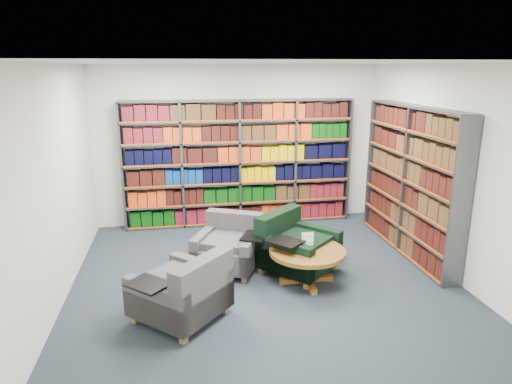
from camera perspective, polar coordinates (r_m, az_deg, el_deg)
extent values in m
cube|color=black|center=(6.24, 0.96, -10.85)|extent=(5.00, 5.00, 0.01)
cube|color=white|center=(5.59, 1.10, 15.93)|extent=(5.00, 5.00, 0.01)
cube|color=silver|center=(8.18, -2.30, 5.86)|extent=(5.00, 0.01, 2.80)
cube|color=silver|center=(3.45, 8.97, -7.91)|extent=(5.00, 0.01, 2.80)
cube|color=silver|center=(5.84, -23.90, 0.65)|extent=(0.01, 5.00, 2.80)
cube|color=silver|center=(6.69, 22.63, 2.52)|extent=(0.01, 5.00, 2.80)
cube|color=#47494F|center=(8.08, -2.12, 3.57)|extent=(4.00, 0.28, 2.20)
cube|color=silver|center=(8.20, -2.25, 3.76)|extent=(4.00, 0.02, 2.20)
cube|color=#D84C0A|center=(7.95, -1.99, 3.38)|extent=(4.00, 0.01, 2.20)
cube|color=#063807|center=(8.31, -2.06, -2.66)|extent=(3.88, 0.21, 0.29)
cube|color=red|center=(8.21, -2.08, -0.22)|extent=(3.88, 0.21, 0.29)
cube|color=black|center=(8.12, -2.11, 2.27)|extent=(3.88, 0.21, 0.29)
cube|color=black|center=(8.04, -2.13, 4.81)|extent=(3.88, 0.21, 0.29)
cube|color=maroon|center=(7.98, -2.16, 7.40)|extent=(3.88, 0.21, 0.29)
cube|color=maroon|center=(7.94, -2.19, 10.02)|extent=(3.88, 0.21, 0.29)
cube|color=#47494F|center=(7.17, 18.76, 1.24)|extent=(0.28, 2.50, 2.20)
cube|color=silver|center=(7.23, 19.66, 1.27)|extent=(0.02, 2.50, 2.20)
cube|color=#D84C0A|center=(7.11, 17.84, 1.20)|extent=(0.02, 2.50, 2.20)
cube|color=black|center=(7.44, 18.15, -5.67)|extent=(0.21, 2.38, 0.29)
cube|color=black|center=(7.32, 18.39, -2.98)|extent=(0.21, 2.38, 0.29)
cube|color=black|center=(7.22, 18.63, -0.22)|extent=(0.21, 2.38, 0.29)
cube|color=#422914|center=(7.13, 18.88, 2.62)|extent=(0.21, 2.38, 0.29)
cube|color=black|center=(7.07, 19.14, 5.52)|extent=(0.21, 2.38, 0.29)
cube|color=black|center=(7.02, 19.40, 8.47)|extent=(0.21, 2.38, 0.29)
cube|color=#0E1F3C|center=(6.43, -3.52, -7.66)|extent=(1.09, 1.09, 0.29)
cube|color=#0E1F3C|center=(6.65, -2.67, -5.17)|extent=(0.82, 0.51, 0.66)
cube|color=#0E1F3C|center=(6.52, -6.44, -6.72)|extent=(0.46, 0.80, 0.44)
cube|color=#0E1F3C|center=(6.31, -0.51, -7.38)|extent=(0.46, 0.80, 0.44)
cube|color=black|center=(6.17, -0.22, -5.55)|extent=(0.45, 0.50, 0.02)
cube|color=olive|center=(6.33, -7.42, -10.05)|extent=(0.08, 0.08, 0.09)
cube|color=olive|center=(6.13, -1.45, -10.84)|extent=(0.08, 0.08, 0.09)
cube|color=olive|center=(6.90, -5.28, -7.76)|extent=(0.08, 0.08, 0.09)
cube|color=olive|center=(6.72, 0.20, -8.38)|extent=(0.08, 0.08, 0.09)
cube|color=black|center=(6.37, 5.34, -7.75)|extent=(1.25, 1.25, 0.32)
cube|color=black|center=(6.47, 2.80, -5.44)|extent=(0.79, 0.74, 0.71)
cube|color=black|center=(6.05, 3.44, -8.19)|extent=(0.70, 0.75, 0.47)
cube|color=black|center=(6.64, 7.11, -6.09)|extent=(0.70, 0.75, 0.47)
cube|color=black|center=(5.89, 3.60, -6.17)|extent=(0.54, 0.55, 0.02)
cube|color=olive|center=(6.00, 6.38, -11.48)|extent=(0.10, 0.10, 0.10)
cube|color=olive|center=(6.58, 9.74, -9.10)|extent=(0.10, 0.10, 0.10)
cube|color=olive|center=(6.37, 0.70, -9.73)|extent=(0.10, 0.10, 0.10)
cube|color=olive|center=(6.91, 4.37, -7.67)|extent=(0.10, 0.10, 0.10)
cube|color=#0E1F3C|center=(5.32, -9.45, -12.86)|extent=(1.23, 1.23, 0.31)
cube|color=#0E1F3C|center=(5.03, -6.63, -12.01)|extent=(0.73, 0.77, 0.70)
cube|color=#0E1F3C|center=(5.53, -6.89, -10.72)|extent=(0.73, 0.69, 0.46)
cube|color=#0E1F3C|center=(5.06, -12.36, -13.64)|extent=(0.73, 0.69, 0.46)
cube|color=black|center=(4.94, -13.34, -11.12)|extent=(0.54, 0.53, 0.02)
cube|color=olive|center=(5.87, -9.62, -12.30)|extent=(0.10, 0.10, 0.10)
cube|color=olive|center=(5.43, -14.88, -15.03)|extent=(0.10, 0.10, 0.10)
cube|color=olive|center=(5.46, -3.88, -14.35)|extent=(0.10, 0.10, 0.10)
cube|color=olive|center=(4.99, -9.04, -17.65)|extent=(0.10, 0.10, 0.10)
cylinder|color=brown|center=(5.99, 6.42, -7.40)|extent=(0.99, 0.99, 0.06)
cylinder|color=brown|center=(6.08, 6.36, -9.31)|extent=(0.13, 0.13, 0.40)
cube|color=brown|center=(6.16, 6.31, -10.80)|extent=(0.72, 0.09, 0.07)
cube|color=brown|center=(6.16, 6.31, -10.80)|extent=(0.09, 0.72, 0.07)
cube|color=black|center=(5.98, 6.43, -7.11)|extent=(0.11, 0.06, 0.01)
cube|color=white|center=(5.94, 6.47, -6.08)|extent=(0.15, 0.01, 0.22)
cube|color=#145926|center=(5.95, 6.44, -6.05)|extent=(0.17, 0.00, 0.24)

